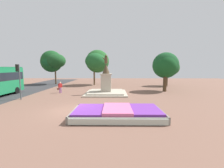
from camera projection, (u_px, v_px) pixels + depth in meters
The scene contains 9 objects.
ground_plane at pixel (73, 111), 12.20m from camera, with size 75.19×75.19×0.00m, color brown.
flower_planter at pixel (118, 113), 10.68m from camera, with size 6.41×3.43×0.68m.
statue_monument at pixel (106, 87), 20.14m from camera, with size 5.43×5.43×5.18m.
traffic_light_mid_block at pixel (19, 75), 16.27m from camera, with size 0.41×0.29×3.87m.
pedestrian_with_handbag at pixel (60, 87), 20.77m from camera, with size 0.61×0.53×1.54m.
park_tree_far_left at pixel (97, 61), 30.16m from camera, with size 4.71×5.14×7.08m.
park_tree_behind_statue at pixel (169, 66), 28.72m from camera, with size 3.81×3.41×5.62m.
park_tree_far_right at pixel (53, 62), 31.66m from camera, with size 5.55×4.77×7.10m.
park_tree_street_side at pixel (166, 66), 22.26m from camera, with size 3.83×3.79×5.77m.
Camera 1 is at (3.33, -11.85, 3.51)m, focal length 24.00 mm.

